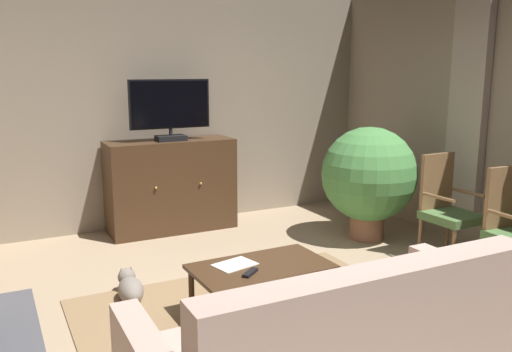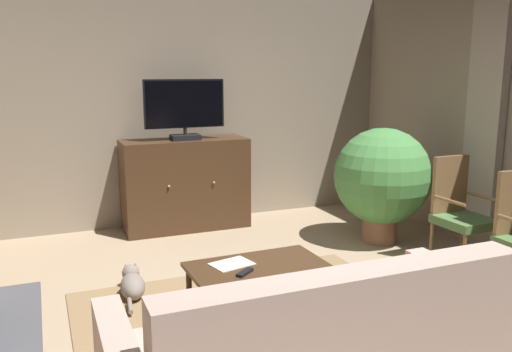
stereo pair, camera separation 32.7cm
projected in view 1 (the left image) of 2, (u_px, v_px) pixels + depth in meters
The scene contains 12 objects.
ground_plane at pixel (291, 321), 4.03m from camera, with size 5.89×6.43×0.04m, color tan.
wall_back at pixel (166, 107), 6.34m from camera, with size 5.89×0.10×2.83m, color gray.
curtain_panel_far at pixel (469, 98), 5.54m from camera, with size 0.10×0.44×2.37m, color #B2A393.
rug_central at pixel (252, 314), 4.09m from camera, with size 2.58×1.81×0.01m, color #8E704C.
tv_cabinet at pixel (171, 187), 6.18m from camera, with size 1.45×0.57×1.06m.
television at pixel (170, 108), 5.95m from camera, with size 0.92×0.20×0.69m.
coffee_table at pixel (261, 270), 4.01m from camera, with size 1.05×0.62×0.40m.
tv_remote at pixel (250, 273), 3.82m from camera, with size 0.17×0.05×0.02m, color black.
folded_newspaper at pixel (235, 265), 4.01m from camera, with size 0.30×0.22×0.01m, color silver.
side_chair_mid_row at pixel (447, 207), 5.18m from camera, with size 0.46×0.49×1.04m.
potted_plant_tall_palm_by_window at pixel (369, 176), 5.81m from camera, with size 1.04×1.04×1.25m.
cat at pixel (130, 288), 4.32m from camera, with size 0.23×0.69×0.22m.
Camera 1 is at (-1.92, -3.21, 1.84)m, focal length 37.37 mm.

